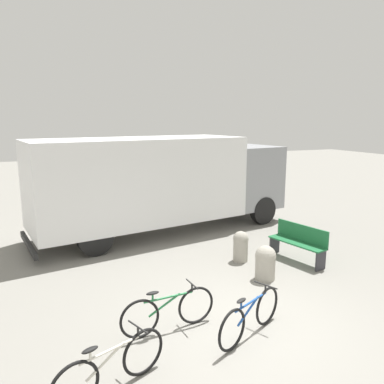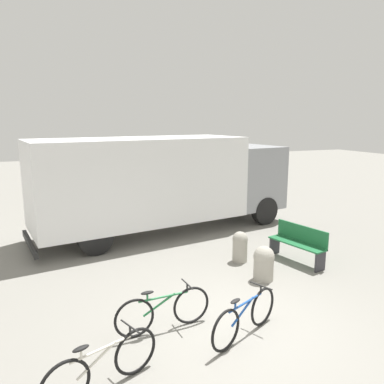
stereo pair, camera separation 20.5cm
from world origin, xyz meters
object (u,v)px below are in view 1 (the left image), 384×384
Objects in this scene: bicycle_near at (111,367)px; bicycle_far at (250,316)px; park_bench at (299,242)px; bollard_near_bench at (265,262)px; delivery_truck at (162,180)px; bollard_far_bench at (241,245)px; bicycle_middle at (169,311)px.

bicycle_near and bicycle_far have the same top height.
bollard_near_bench is at bearing 100.83° from park_bench.
delivery_truck reaches higher than bicycle_near.
delivery_truck is 4.65m from bollard_near_bench.
bollard_near_bench is (0.91, -4.38, -1.25)m from delivery_truck.
bollard_far_bench is (-1.34, 0.54, -0.09)m from park_bench.
bicycle_near is at bearing -139.02° from bollard_far_bench.
bollard_near_bench is at bearing 9.15° from bicycle_near.
bollard_far_bench is at bearing 20.19° from bicycle_near.
delivery_truck is 7.31m from bicycle_near.
bicycle_near is at bearing 164.77° from bicycle_far.
delivery_truck is at bearing 18.25° from park_bench.
bollard_near_bench is (-1.39, -0.62, -0.09)m from park_bench.
bicycle_far is (2.33, 0.40, 0.00)m from bicycle_near.
bicycle_middle is (-1.75, -5.51, -1.29)m from delivery_truck.
bollard_near_bench is at bearing 25.45° from bicycle_far.
bollard_far_bench reaches higher than bicycle_near.
park_bench reaches higher than bollard_near_bench.
bollard_near_bench is at bearing -92.48° from bollard_far_bench.
park_bench is at bearing 7.63° from bicycle_near.
bicycle_far is at bearing -117.48° from bollard_far_bench.
delivery_truck is at bearing 101.73° from bollard_near_bench.
bollard_near_bench reaches higher than bicycle_middle.
bicycle_near is at bearing -122.69° from delivery_truck.
bicycle_near is 4.41m from bollard_near_bench.
delivery_truck reaches higher than bollard_far_bench.
delivery_truck is 5.31× the size of bicycle_near.
bicycle_middle is at bearing -139.84° from bollard_far_bench.
delivery_truck is at bearing 59.69° from bicycle_far.
bollard_far_bench is (3.87, 3.36, 0.05)m from bicycle_near.
park_bench is 2.03× the size of bollard_near_bench.
bicycle_near is (-2.91, -6.58, -1.29)m from delivery_truck.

